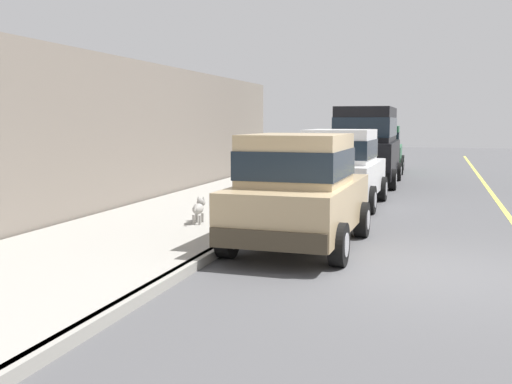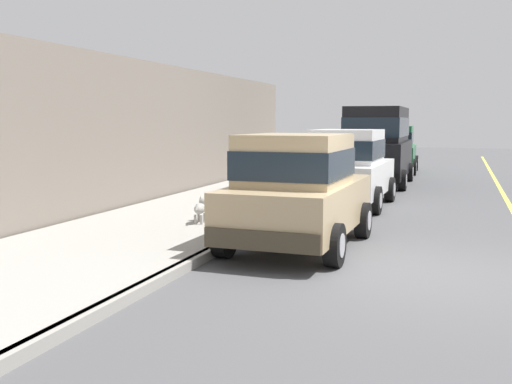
{
  "view_description": "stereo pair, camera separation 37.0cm",
  "coord_description": "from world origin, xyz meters",
  "px_view_note": "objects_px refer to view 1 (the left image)",
  "views": [
    {
      "loc": [
        0.04,
        -8.45,
        2.1
      ],
      "look_at": [
        -2.98,
        1.5,
        0.85
      ],
      "focal_mm": 41.94,
      "sensor_mm": 36.0,
      "label": 1
    },
    {
      "loc": [
        0.39,
        -8.33,
        2.1
      ],
      "look_at": [
        -2.98,
        1.5,
        0.85
      ],
      "focal_mm": 41.94,
      "sensor_mm": 36.0,
      "label": 2
    }
  ],
  "objects_px": {
    "car_green_hatchback": "(380,148)",
    "dog_grey": "(199,208)",
    "car_black_van": "(367,142)",
    "car_tan_hatchback": "(299,189)",
    "car_white_hatchback": "(341,167)"
  },
  "relations": [
    {
      "from": "car_green_hatchback",
      "to": "dog_grey",
      "type": "bearing_deg",
      "value": -98.42
    },
    {
      "from": "car_tan_hatchback",
      "to": "car_black_van",
      "type": "bearing_deg",
      "value": 90.43
    },
    {
      "from": "car_green_hatchback",
      "to": "dog_grey",
      "type": "distance_m",
      "value": 14.37
    },
    {
      "from": "car_tan_hatchback",
      "to": "car_white_hatchback",
      "type": "height_order",
      "value": "same"
    },
    {
      "from": "car_tan_hatchback",
      "to": "car_white_hatchback",
      "type": "bearing_deg",
      "value": 91.01
    },
    {
      "from": "car_tan_hatchback",
      "to": "car_black_van",
      "type": "height_order",
      "value": "car_black_van"
    },
    {
      "from": "car_green_hatchback",
      "to": "dog_grey",
      "type": "height_order",
      "value": "car_green_hatchback"
    },
    {
      "from": "car_green_hatchback",
      "to": "dog_grey",
      "type": "xyz_separation_m",
      "value": [
        -2.1,
        -14.21,
        -0.55
      ]
    },
    {
      "from": "car_tan_hatchback",
      "to": "car_green_hatchback",
      "type": "xyz_separation_m",
      "value": [
        -0.09,
        15.23,
        0.0
      ]
    },
    {
      "from": "car_tan_hatchback",
      "to": "dog_grey",
      "type": "distance_m",
      "value": 2.48
    },
    {
      "from": "car_tan_hatchback",
      "to": "car_green_hatchback",
      "type": "height_order",
      "value": "same"
    },
    {
      "from": "car_tan_hatchback",
      "to": "dog_grey",
      "type": "height_order",
      "value": "car_tan_hatchback"
    },
    {
      "from": "car_white_hatchback",
      "to": "car_green_hatchback",
      "type": "height_order",
      "value": "same"
    },
    {
      "from": "dog_grey",
      "to": "car_black_van",
      "type": "bearing_deg",
      "value": 77.2
    },
    {
      "from": "car_tan_hatchback",
      "to": "dog_grey",
      "type": "bearing_deg",
      "value": 155.1
    }
  ]
}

